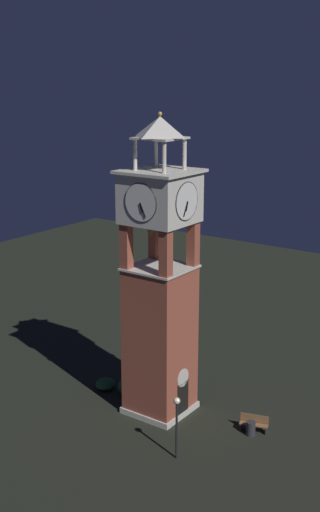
{
  "coord_description": "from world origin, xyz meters",
  "views": [
    {
      "loc": [
        -28.69,
        -20.58,
        19.22
      ],
      "look_at": [
        0.0,
        0.0,
        9.59
      ],
      "focal_mm": 45.7,
      "sensor_mm": 36.0,
      "label": 1
    }
  ],
  "objects_px": {
    "park_bench": "(254,423)",
    "trash_bin": "(251,428)",
    "lamp_post": "(177,416)",
    "clock_tower": "(160,295)"
  },
  "relations": [
    {
      "from": "clock_tower",
      "to": "lamp_post",
      "type": "height_order",
      "value": "clock_tower"
    },
    {
      "from": "park_bench",
      "to": "trash_bin",
      "type": "xyz_separation_m",
      "value": [
        -0.49,
        -0.06,
        -0.08
      ]
    },
    {
      "from": "park_bench",
      "to": "trash_bin",
      "type": "relative_size",
      "value": 2.07
    },
    {
      "from": "lamp_post",
      "to": "trash_bin",
      "type": "bearing_deg",
      "value": -25.61
    },
    {
      "from": "clock_tower",
      "to": "lamp_post",
      "type": "bearing_deg",
      "value": -134.89
    },
    {
      "from": "trash_bin",
      "to": "lamp_post",
      "type": "bearing_deg",
      "value": 154.39
    },
    {
      "from": "clock_tower",
      "to": "trash_bin",
      "type": "height_order",
      "value": "clock_tower"
    },
    {
      "from": "clock_tower",
      "to": "park_bench",
      "type": "height_order",
      "value": "clock_tower"
    },
    {
      "from": "clock_tower",
      "to": "park_bench",
      "type": "xyz_separation_m",
      "value": [
        1.11,
        -5.72,
        -6.79
      ]
    },
    {
      "from": "lamp_post",
      "to": "trash_bin",
      "type": "relative_size",
      "value": 4.36
    }
  ]
}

